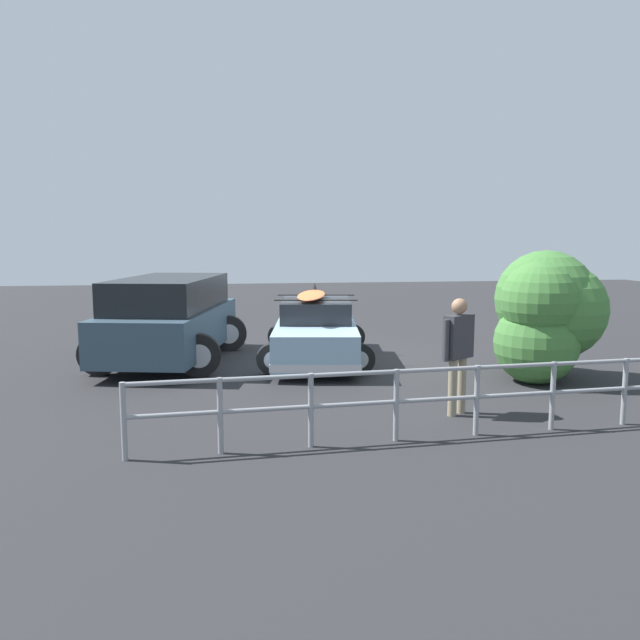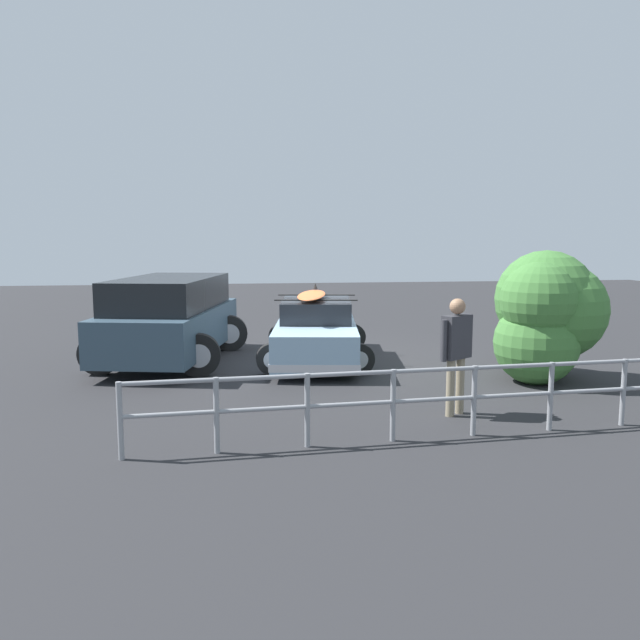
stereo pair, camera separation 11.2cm
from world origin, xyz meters
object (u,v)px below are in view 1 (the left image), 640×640
object	(u,v)px
sedan_car	(316,331)
bush_near_left	(545,316)
person_bystander	(458,345)
suv_car	(170,318)

from	to	relation	value
sedan_car	bush_near_left	size ratio (longest dim) A/B	1.88
sedan_car	person_bystander	bearing A→B (deg)	109.20
bush_near_left	suv_car	bearing A→B (deg)	-20.94
sedan_car	bush_near_left	world-z (taller)	bush_near_left
person_bystander	bush_near_left	xyz separation A→B (m)	(-2.39, -1.99, 0.14)
suv_car	sedan_car	bearing A→B (deg)	173.84
sedan_car	bush_near_left	bearing A→B (deg)	149.18
suv_car	person_bystander	distance (m)	6.49
bush_near_left	sedan_car	bearing A→B (deg)	-30.82
sedan_car	suv_car	size ratio (longest dim) A/B	0.94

